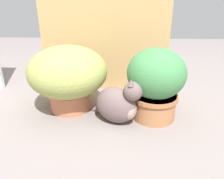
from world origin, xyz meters
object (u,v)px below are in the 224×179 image
Objects in this scene: grass_planter at (68,75)px; mushroom_ornament_pink at (72,104)px; leafy_planter at (156,82)px; cat at (118,104)px.

grass_planter reaches higher than mushroom_ornament_pink.
leafy_planter reaches higher than cat.
cat reaches higher than mushroom_ornament_pink.
mushroom_ornament_pink is at bearing 162.48° from cat.
cat is at bearing -161.91° from leafy_planter.
grass_planter reaches higher than cat.
grass_planter is 0.39m from cat.
grass_planter is at bearing 114.83° from mushroom_ornament_pink.
mushroom_ornament_pink is (-0.30, 0.09, -0.06)m from cat.
grass_planter is at bearing 171.22° from leafy_planter.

